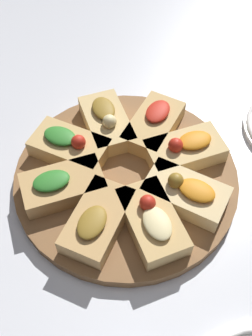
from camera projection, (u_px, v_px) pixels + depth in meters
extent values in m
plane|color=silver|center=(126.00, 180.00, 0.65)|extent=(3.00, 3.00, 0.00)
cylinder|color=brown|center=(126.00, 177.00, 0.64)|extent=(0.36, 0.36, 0.02)
cube|color=tan|center=(63.00, 186.00, 0.60)|extent=(0.14, 0.13, 0.03)
ellipsoid|color=#2D7A28|center=(51.00, 181.00, 0.58)|extent=(0.07, 0.06, 0.01)
cube|color=tan|center=(98.00, 220.00, 0.57)|extent=(0.13, 0.09, 0.03)
ellipsoid|color=olive|center=(92.00, 222.00, 0.54)|extent=(0.06, 0.04, 0.01)
cube|color=tan|center=(152.00, 221.00, 0.56)|extent=(0.13, 0.14, 0.03)
ellipsoid|color=beige|center=(157.00, 223.00, 0.54)|extent=(0.06, 0.07, 0.01)
sphere|color=red|center=(148.00, 203.00, 0.56)|extent=(0.02, 0.02, 0.02)
cube|color=#E5C689|center=(185.00, 194.00, 0.59)|extent=(0.08, 0.13, 0.03)
ellipsoid|color=orange|center=(197.00, 190.00, 0.57)|extent=(0.04, 0.06, 0.01)
sphere|color=olive|center=(176.00, 180.00, 0.58)|extent=(0.02, 0.02, 0.02)
cube|color=#DBB775|center=(185.00, 151.00, 0.64)|extent=(0.14, 0.13, 0.03)
ellipsoid|color=orange|center=(195.00, 140.00, 0.63)|extent=(0.07, 0.06, 0.01)
sphere|color=red|center=(176.00, 145.00, 0.62)|extent=(0.02, 0.02, 0.02)
cube|color=tan|center=(153.00, 125.00, 0.67)|extent=(0.13, 0.08, 0.03)
ellipsoid|color=red|center=(158.00, 111.00, 0.66)|extent=(0.06, 0.04, 0.01)
cube|color=#DBB775|center=(107.00, 123.00, 0.68)|extent=(0.13, 0.14, 0.03)
ellipsoid|color=olive|center=(103.00, 108.00, 0.67)|extent=(0.06, 0.07, 0.01)
sphere|color=beige|center=(109.00, 122.00, 0.65)|extent=(0.02, 0.02, 0.02)
cube|color=tan|center=(70.00, 147.00, 0.65)|extent=(0.08, 0.13, 0.03)
ellipsoid|color=#2D7A28|center=(60.00, 136.00, 0.63)|extent=(0.04, 0.06, 0.01)
sphere|color=red|center=(78.00, 142.00, 0.62)|extent=(0.02, 0.02, 0.02)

